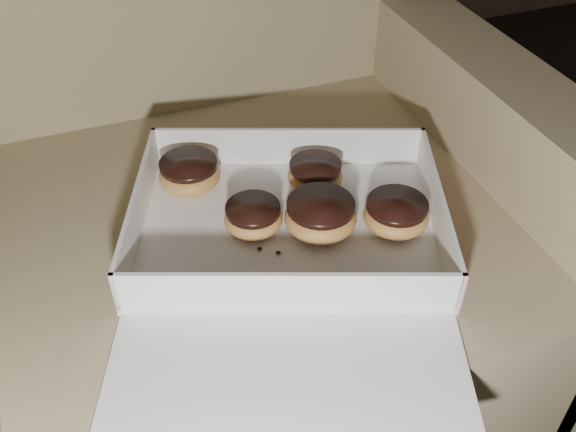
{
  "coord_description": "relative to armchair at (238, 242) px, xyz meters",
  "views": [
    {
      "loc": [
        -0.48,
        0.23,
        1.06
      ],
      "look_at": [
        -0.24,
        0.87,
        0.48
      ],
      "focal_mm": 40.0,
      "sensor_mm": 36.0,
      "label": 1
    }
  ],
  "objects": [
    {
      "name": "bakery_box",
      "position": [
        0.03,
        -0.19,
        0.15
      ],
      "size": [
        0.57,
        0.61,
        0.07
      ],
      "rotation": [
        0.0,
        0.0,
        -0.36
      ],
      "color": "white",
      "rests_on": "armchair"
    },
    {
      "name": "donut_a",
      "position": [
        0.08,
        -0.17,
        0.17
      ],
      "size": [
        0.1,
        0.1,
        0.05
      ],
      "color": "#BE8642",
      "rests_on": "bakery_box"
    },
    {
      "name": "donut_b",
      "position": [
        0.11,
        -0.07,
        0.17
      ],
      "size": [
        0.08,
        0.08,
        0.04
      ],
      "color": "#BE8642",
      "rests_on": "bakery_box"
    },
    {
      "name": "donut_d",
      "position": [
        -0.07,
        -0.0,
        0.17
      ],
      "size": [
        0.09,
        0.09,
        0.05
      ],
      "color": "#BE8642",
      "rests_on": "bakery_box"
    },
    {
      "name": "donut_e",
      "position": [
        -0.01,
        -0.13,
        0.16
      ],
      "size": [
        0.08,
        0.08,
        0.04
      ],
      "color": "#BE8642",
      "rests_on": "bakery_box"
    },
    {
      "name": "crumb_a",
      "position": [
        0.01,
        -0.19,
        0.14
      ],
      "size": [
        0.01,
        0.01,
        0.0
      ],
      "primitive_type": "ellipsoid",
      "color": "black",
      "rests_on": "bakery_box"
    },
    {
      "name": "donut_c",
      "position": [
        0.18,
        -0.2,
        0.17
      ],
      "size": [
        0.09,
        0.09,
        0.05
      ],
      "color": "#BE8642",
      "rests_on": "bakery_box"
    },
    {
      "name": "crumb_c",
      "position": [
        -0.01,
        -0.18,
        0.14
      ],
      "size": [
        0.01,
        0.01,
        0.0
      ],
      "primitive_type": "ellipsoid",
      "color": "black",
      "rests_on": "bakery_box"
    },
    {
      "name": "armchair",
      "position": [
        0.0,
        0.0,
        0.0
      ],
      "size": [
        0.97,
        0.82,
        1.01
      ],
      "color": "#8E7A5B",
      "rests_on": "floor"
    },
    {
      "name": "crumb_b",
      "position": [
        -0.13,
        -0.23,
        0.14
      ],
      "size": [
        0.01,
        0.01,
        0.0
      ],
      "primitive_type": "ellipsoid",
      "color": "black",
      "rests_on": "bakery_box"
    }
  ]
}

